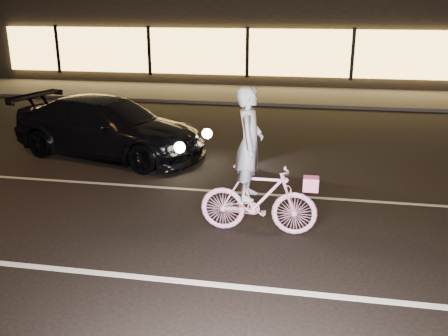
# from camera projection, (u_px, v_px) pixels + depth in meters

# --- Properties ---
(ground) EXTENTS (90.00, 90.00, 0.00)m
(ground) POSITION_uv_depth(u_px,v_px,m) (127.00, 228.00, 8.53)
(ground) COLOR black
(ground) RESTS_ON ground
(lane_stripe_near) EXTENTS (60.00, 0.12, 0.01)m
(lane_stripe_near) POSITION_uv_depth(u_px,v_px,m) (89.00, 272.00, 7.13)
(lane_stripe_near) COLOR silver
(lane_stripe_near) RESTS_ON ground
(lane_stripe_far) EXTENTS (60.00, 0.10, 0.01)m
(lane_stripe_far) POSITION_uv_depth(u_px,v_px,m) (162.00, 187.00, 10.40)
(lane_stripe_far) COLOR gray
(lane_stripe_far) RESTS_ON ground
(sidewalk) EXTENTS (30.00, 4.00, 0.12)m
(sidewalk) POSITION_uv_depth(u_px,v_px,m) (241.00, 94.00, 20.65)
(sidewalk) COLOR #383533
(sidewalk) RESTS_ON ground
(storefront) EXTENTS (25.40, 8.42, 4.20)m
(storefront) POSITION_uv_depth(u_px,v_px,m) (259.00, 34.00, 25.56)
(storefront) COLOR black
(storefront) RESTS_ON ground
(cyclist) EXTENTS (1.95, 0.67, 2.45)m
(cyclist) POSITION_uv_depth(u_px,v_px,m) (256.00, 183.00, 8.13)
(cyclist) COLOR #E43B97
(cyclist) RESTS_ON ground
(sedan) EXTENTS (5.36, 3.22, 1.45)m
(sedan) POSITION_uv_depth(u_px,v_px,m) (109.00, 127.00, 12.38)
(sedan) COLOR black
(sedan) RESTS_ON ground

